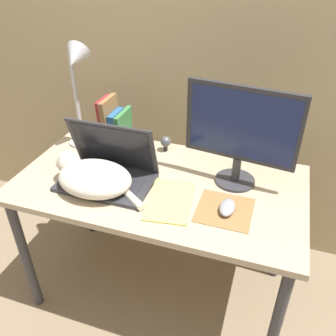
{
  "coord_description": "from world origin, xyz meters",
  "views": [
    {
      "loc": [
        0.44,
        -0.85,
        1.6
      ],
      "look_at": [
        0.05,
        0.3,
        0.8
      ],
      "focal_mm": 38.0,
      "sensor_mm": 36.0,
      "label": 1
    }
  ],
  "objects_px": {
    "external_monitor": "(241,132)",
    "computer_mouse": "(227,207)",
    "cat": "(92,177)",
    "book_row": "(114,126)",
    "webcam": "(166,142)",
    "laptop": "(108,171)",
    "notepad": "(170,200)",
    "desk_lamp": "(77,78)"
  },
  "relations": [
    {
      "from": "book_row",
      "to": "notepad",
      "type": "distance_m",
      "value": 0.54
    },
    {
      "from": "external_monitor",
      "to": "laptop",
      "type": "bearing_deg",
      "value": -162.34
    },
    {
      "from": "desk_lamp",
      "to": "notepad",
      "type": "bearing_deg",
      "value": -28.01
    },
    {
      "from": "external_monitor",
      "to": "desk_lamp",
      "type": "distance_m",
      "value": 0.78
    },
    {
      "from": "computer_mouse",
      "to": "webcam",
      "type": "bearing_deg",
      "value": 135.67
    },
    {
      "from": "webcam",
      "to": "external_monitor",
      "type": "bearing_deg",
      "value": -23.01
    },
    {
      "from": "book_row",
      "to": "notepad",
      "type": "relative_size",
      "value": 0.86
    },
    {
      "from": "book_row",
      "to": "desk_lamp",
      "type": "bearing_deg",
      "value": -159.81
    },
    {
      "from": "laptop",
      "to": "webcam",
      "type": "bearing_deg",
      "value": 65.07
    },
    {
      "from": "cat",
      "to": "external_monitor",
      "type": "distance_m",
      "value": 0.63
    },
    {
      "from": "external_monitor",
      "to": "computer_mouse",
      "type": "bearing_deg",
      "value": -88.72
    },
    {
      "from": "webcam",
      "to": "desk_lamp",
      "type": "bearing_deg",
      "value": -167.09
    },
    {
      "from": "desk_lamp",
      "to": "notepad",
      "type": "distance_m",
      "value": 0.71
    },
    {
      "from": "laptop",
      "to": "webcam",
      "type": "distance_m",
      "value": 0.36
    },
    {
      "from": "desk_lamp",
      "to": "webcam",
      "type": "relative_size",
      "value": 6.71
    },
    {
      "from": "cat",
      "to": "webcam",
      "type": "relative_size",
      "value": 5.6
    },
    {
      "from": "cat",
      "to": "webcam",
      "type": "bearing_deg",
      "value": 65.39
    },
    {
      "from": "external_monitor",
      "to": "book_row",
      "type": "distance_m",
      "value": 0.65
    },
    {
      "from": "external_monitor",
      "to": "notepad",
      "type": "height_order",
      "value": "external_monitor"
    },
    {
      "from": "desk_lamp",
      "to": "webcam",
      "type": "distance_m",
      "value": 0.51
    },
    {
      "from": "laptop",
      "to": "notepad",
      "type": "distance_m",
      "value": 0.31
    },
    {
      "from": "webcam",
      "to": "computer_mouse",
      "type": "bearing_deg",
      "value": -44.33
    },
    {
      "from": "cat",
      "to": "external_monitor",
      "type": "height_order",
      "value": "external_monitor"
    },
    {
      "from": "book_row",
      "to": "webcam",
      "type": "relative_size",
      "value": 3.28
    },
    {
      "from": "notepad",
      "to": "webcam",
      "type": "height_order",
      "value": "webcam"
    },
    {
      "from": "laptop",
      "to": "computer_mouse",
      "type": "bearing_deg",
      "value": -4.71
    },
    {
      "from": "webcam",
      "to": "book_row",
      "type": "bearing_deg",
      "value": -171.39
    },
    {
      "from": "laptop",
      "to": "computer_mouse",
      "type": "relative_size",
      "value": 3.65
    },
    {
      "from": "webcam",
      "to": "laptop",
      "type": "bearing_deg",
      "value": -114.93
    },
    {
      "from": "notepad",
      "to": "webcam",
      "type": "distance_m",
      "value": 0.41
    },
    {
      "from": "book_row",
      "to": "desk_lamp",
      "type": "relative_size",
      "value": 0.49
    },
    {
      "from": "cat",
      "to": "external_monitor",
      "type": "bearing_deg",
      "value": 23.66
    },
    {
      "from": "cat",
      "to": "notepad",
      "type": "xyz_separation_m",
      "value": [
        0.33,
        0.02,
        -0.06
      ]
    },
    {
      "from": "notepad",
      "to": "webcam",
      "type": "relative_size",
      "value": 3.8
    },
    {
      "from": "computer_mouse",
      "to": "cat",
      "type": "bearing_deg",
      "value": -176.56
    },
    {
      "from": "computer_mouse",
      "to": "desk_lamp",
      "type": "bearing_deg",
      "value": 160.24
    },
    {
      "from": "laptop",
      "to": "notepad",
      "type": "height_order",
      "value": "laptop"
    },
    {
      "from": "external_monitor",
      "to": "webcam",
      "type": "bearing_deg",
      "value": 156.99
    },
    {
      "from": "laptop",
      "to": "book_row",
      "type": "height_order",
      "value": "laptop"
    },
    {
      "from": "book_row",
      "to": "cat",
      "type": "bearing_deg",
      "value": -79.2
    },
    {
      "from": "external_monitor",
      "to": "computer_mouse",
      "type": "xyz_separation_m",
      "value": [
        0.0,
        -0.21,
        -0.22
      ]
    },
    {
      "from": "notepad",
      "to": "laptop",
      "type": "bearing_deg",
      "value": 169.59
    }
  ]
}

